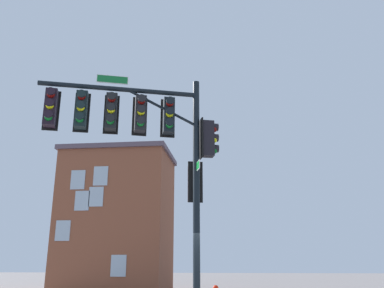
{
  "coord_description": "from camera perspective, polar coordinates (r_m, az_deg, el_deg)",
  "views": [
    {
      "loc": [
        -1.13,
        11.4,
        1.71
      ],
      "look_at": [
        0.09,
        0.34,
        5.02
      ],
      "focal_mm": 37.38,
      "sensor_mm": 36.0,
      "label": 1
    }
  ],
  "objects": [
    {
      "name": "signal_pole_assembly",
      "position": [
        11.81,
        -6.49,
        1.02
      ],
      "size": [
        5.16,
        2.31,
        7.14
      ],
      "color": "black",
      "rests_on": "ground_plane"
    },
    {
      "name": "brick_building",
      "position": [
        27.19,
        -10.59,
        -10.45
      ],
      "size": [
        7.0,
        5.52,
        8.9
      ],
      "color": "brown",
      "rests_on": "ground_plane"
    }
  ]
}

